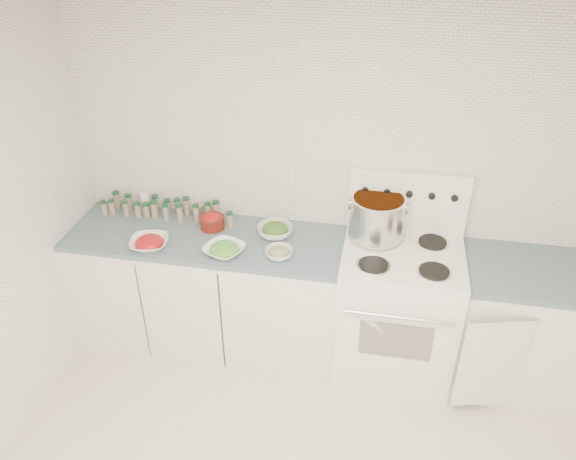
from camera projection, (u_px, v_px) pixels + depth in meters
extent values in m
cube|color=white|center=(336.00, 178.00, 3.69)|extent=(3.50, 0.02, 2.50)
cube|color=white|center=(299.00, 34.00, 1.76)|extent=(3.50, 3.00, 0.02)
cube|color=white|center=(210.00, 291.00, 3.99)|extent=(1.85, 0.62, 0.86)
cube|color=#445566|center=(205.00, 238.00, 3.75)|extent=(1.85, 0.62, 0.03)
cube|color=white|center=(396.00, 312.00, 3.76)|extent=(0.76, 0.65, 0.92)
cube|color=black|center=(395.00, 340.00, 3.47)|extent=(0.45, 0.01, 0.28)
cylinder|color=silver|center=(399.00, 317.00, 3.32)|extent=(0.65, 0.02, 0.02)
cube|color=white|center=(404.00, 255.00, 3.51)|extent=(0.76, 0.65, 0.01)
cube|color=white|center=(408.00, 201.00, 3.64)|extent=(0.76, 0.06, 0.43)
cylinder|color=silver|center=(373.00, 265.00, 3.40)|extent=(0.21, 0.21, 0.01)
cylinder|color=black|center=(374.00, 264.00, 3.39)|extent=(0.18, 0.18, 0.01)
cylinder|color=silver|center=(434.00, 272.00, 3.34)|extent=(0.21, 0.21, 0.01)
cylinder|color=black|center=(434.00, 271.00, 3.34)|extent=(0.18, 0.18, 0.01)
cylinder|color=silver|center=(376.00, 237.00, 3.66)|extent=(0.21, 0.21, 0.01)
cylinder|color=black|center=(376.00, 236.00, 3.66)|extent=(0.18, 0.18, 0.01)
cylinder|color=silver|center=(433.00, 243.00, 3.61)|extent=(0.21, 0.21, 0.01)
cylinder|color=black|center=(433.00, 242.00, 3.60)|extent=(0.18, 0.18, 0.01)
cylinder|color=black|center=(365.00, 190.00, 3.61)|extent=(0.04, 0.02, 0.04)
cylinder|color=black|center=(387.00, 192.00, 3.59)|extent=(0.04, 0.02, 0.04)
cylinder|color=black|center=(409.00, 194.00, 3.57)|extent=(0.04, 0.02, 0.04)
cylinder|color=black|center=(432.00, 196.00, 3.55)|extent=(0.04, 0.02, 0.04)
cylinder|color=black|center=(455.00, 198.00, 3.52)|extent=(0.04, 0.02, 0.04)
cube|color=white|center=(524.00, 329.00, 3.65)|extent=(0.89, 0.62, 0.86)
cube|color=#445566|center=(540.00, 274.00, 3.41)|extent=(0.89, 0.62, 0.03)
cube|color=white|center=(492.00, 364.00, 3.40)|extent=(0.39, 0.11, 0.70)
cylinder|color=silver|center=(377.00, 217.00, 3.59)|extent=(0.36, 0.36, 0.27)
cylinder|color=orange|center=(379.00, 200.00, 3.53)|extent=(0.32, 0.32, 0.03)
torus|color=silver|center=(349.00, 203.00, 3.58)|extent=(0.01, 0.09, 0.09)
torus|color=silver|center=(408.00, 208.00, 3.52)|extent=(0.01, 0.09, 0.09)
imported|color=white|center=(149.00, 243.00, 3.61)|extent=(0.29, 0.29, 0.06)
ellipsoid|color=#A80E1F|center=(149.00, 242.00, 3.60)|extent=(0.18, 0.18, 0.08)
imported|color=white|center=(224.00, 250.00, 3.54)|extent=(0.31, 0.31, 0.06)
ellipsoid|color=#4A9932|center=(224.00, 249.00, 3.54)|extent=(0.18, 0.18, 0.08)
imported|color=white|center=(275.00, 231.00, 3.72)|extent=(0.30, 0.30, 0.07)
ellipsoid|color=#2A5D1A|center=(275.00, 229.00, 3.71)|extent=(0.17, 0.17, 0.08)
imported|color=white|center=(279.00, 253.00, 3.52)|extent=(0.21, 0.21, 0.06)
ellipsoid|color=#27451B|center=(279.00, 251.00, 3.51)|extent=(0.13, 0.13, 0.06)
cylinder|color=#56160E|center=(212.00, 222.00, 3.81)|extent=(0.17, 0.17, 0.08)
ellipsoid|color=red|center=(212.00, 218.00, 3.79)|extent=(0.12, 0.12, 0.06)
cylinder|color=white|center=(145.00, 202.00, 4.00)|extent=(0.09, 0.09, 0.13)
cylinder|color=#A89C8E|center=(198.00, 211.00, 3.93)|extent=(0.09, 0.09, 0.09)
cylinder|color=gray|center=(117.00, 201.00, 4.04)|extent=(0.05, 0.05, 0.11)
cylinder|color=#134425|center=(116.00, 193.00, 4.00)|extent=(0.05, 0.05, 0.02)
cylinder|color=gray|center=(129.00, 203.00, 4.01)|extent=(0.04, 0.04, 0.11)
cylinder|color=#134425|center=(128.00, 196.00, 3.98)|extent=(0.05, 0.05, 0.02)
cylinder|color=gray|center=(156.00, 204.00, 3.99)|extent=(0.04, 0.04, 0.11)
cylinder|color=#134425|center=(155.00, 197.00, 3.96)|extent=(0.04, 0.04, 0.02)
cylinder|color=gray|center=(168.00, 207.00, 3.97)|extent=(0.04, 0.04, 0.09)
cylinder|color=#134425|center=(167.00, 201.00, 3.94)|extent=(0.04, 0.04, 0.02)
cylinder|color=gray|center=(178.00, 208.00, 3.95)|extent=(0.04, 0.04, 0.11)
cylinder|color=#134425|center=(177.00, 200.00, 3.92)|extent=(0.04, 0.04, 0.02)
cylinder|color=gray|center=(187.00, 207.00, 3.95)|extent=(0.04, 0.04, 0.12)
cylinder|color=#134425|center=(186.00, 198.00, 3.91)|extent=(0.05, 0.05, 0.02)
cylinder|color=gray|center=(208.00, 210.00, 3.94)|extent=(0.04, 0.04, 0.09)
cylinder|color=#134425|center=(207.00, 204.00, 3.91)|extent=(0.04, 0.04, 0.02)
cylinder|color=gray|center=(216.00, 210.00, 3.92)|extent=(0.04, 0.04, 0.11)
cylinder|color=#134425|center=(216.00, 202.00, 3.89)|extent=(0.05, 0.05, 0.02)
cylinder|color=gray|center=(112.00, 208.00, 3.96)|extent=(0.04, 0.04, 0.10)
cylinder|color=#134425|center=(111.00, 201.00, 3.92)|extent=(0.04, 0.04, 0.02)
cylinder|color=gray|center=(126.00, 209.00, 3.93)|extent=(0.04, 0.04, 0.10)
cylinder|color=#134425|center=(125.00, 202.00, 3.90)|extent=(0.04, 0.04, 0.02)
cylinder|color=gray|center=(138.00, 211.00, 3.92)|extent=(0.04, 0.04, 0.10)
cylinder|color=#134425|center=(137.00, 204.00, 3.89)|extent=(0.04, 0.04, 0.02)
cylinder|color=gray|center=(154.00, 210.00, 3.92)|extent=(0.05, 0.05, 0.11)
cylinder|color=#134425|center=(153.00, 202.00, 3.88)|extent=(0.05, 0.05, 0.02)
cylinder|color=gray|center=(166.00, 213.00, 3.88)|extent=(0.04, 0.04, 0.11)
cylinder|color=#134425|center=(165.00, 205.00, 3.85)|extent=(0.04, 0.04, 0.02)
cylinder|color=gray|center=(180.00, 214.00, 3.87)|extent=(0.04, 0.04, 0.12)
cylinder|color=#134425|center=(179.00, 205.00, 3.83)|extent=(0.04, 0.04, 0.02)
cylinder|color=gray|center=(196.00, 214.00, 3.86)|extent=(0.04, 0.04, 0.12)
cylinder|color=#134425|center=(196.00, 206.00, 3.83)|extent=(0.04, 0.04, 0.02)
cylinder|color=gray|center=(230.00, 220.00, 3.81)|extent=(0.04, 0.04, 0.10)
cylinder|color=#134425|center=(230.00, 213.00, 3.78)|extent=(0.05, 0.05, 0.02)
cylinder|color=gray|center=(104.00, 209.00, 3.96)|extent=(0.04, 0.04, 0.09)
cylinder|color=#134425|center=(103.00, 202.00, 3.93)|extent=(0.04, 0.04, 0.02)
cylinder|color=gray|center=(146.00, 211.00, 3.93)|extent=(0.05, 0.05, 0.09)
cylinder|color=#134425|center=(145.00, 204.00, 3.91)|extent=(0.05, 0.05, 0.02)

